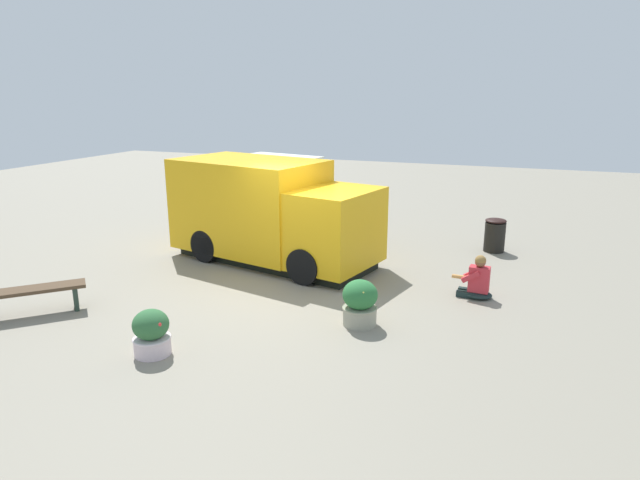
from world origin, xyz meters
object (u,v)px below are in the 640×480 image
object	(u,v)px
person_customer	(477,281)
planter_flowering_near	(360,303)
planter_flowering_far	(151,333)
trash_bin	(495,235)
food_truck	(270,214)
plaza_bench	(28,295)

from	to	relation	value
person_customer	planter_flowering_near	size ratio (longest dim) A/B	1.07
planter_flowering_far	trash_bin	size ratio (longest dim) A/B	0.85
food_truck	trash_bin	size ratio (longest dim) A/B	6.16
person_customer	trash_bin	distance (m)	3.31
person_customer	planter_flowering_far	size ratio (longest dim) A/B	1.19
food_truck	planter_flowering_far	world-z (taller)	food_truck
planter_flowering_far	person_customer	bearing A→B (deg)	44.04
planter_flowering_far	food_truck	bearing A→B (deg)	94.79
person_customer	planter_flowering_far	xyz separation A→B (m)	(-4.22, -4.08, 0.02)
food_truck	person_customer	world-z (taller)	food_truck
planter_flowering_far	plaza_bench	distance (m)	2.94
planter_flowering_near	plaza_bench	bearing A→B (deg)	-163.18
food_truck	trash_bin	world-z (taller)	food_truck
person_customer	food_truck	bearing A→B (deg)	170.72
plaza_bench	trash_bin	size ratio (longest dim) A/B	1.97
plaza_bench	person_customer	bearing A→B (deg)	26.98
plaza_bench	trash_bin	xyz separation A→B (m)	(7.21, 6.93, 0.04)
planter_flowering_near	planter_flowering_far	distance (m)	3.29
food_truck	plaza_bench	xyz separation A→B (m)	(-2.50, -4.38, -0.71)
person_customer	planter_flowering_far	world-z (taller)	person_customer
planter_flowering_near	planter_flowering_far	world-z (taller)	planter_flowering_near
planter_flowering_near	person_customer	bearing A→B (deg)	49.66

